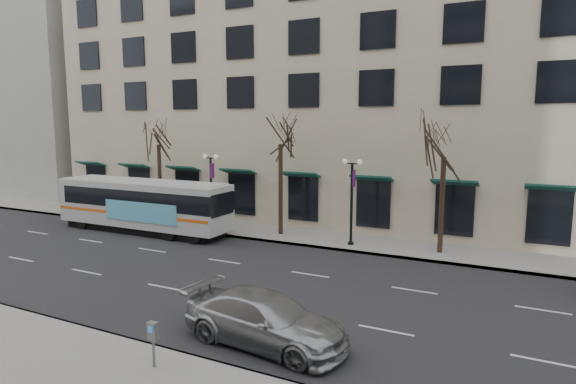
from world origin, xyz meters
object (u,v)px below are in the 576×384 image
Objects in this scene: lamp_post_left at (211,188)px; lamp_post_right at (352,198)px; city_bus at (144,204)px; pay_station at (153,335)px; tree_far_right at (445,139)px; tree_far_left at (158,131)px; silver_car at (265,319)px; tree_far_mid at (280,129)px.

lamp_post_right is at bearing 0.00° from lamp_post_left.
city_bus is 9.33× the size of pay_station.
tree_far_right is 0.63× the size of city_bus.
lamp_post_left is at bearing -177.71° from tree_far_right.
tree_far_left is 15.48m from lamp_post_right.
pay_station is (-5.34, -16.96, -5.27)m from tree_far_right.
tree_far_left reaches higher than silver_car.
tree_far_left is 0.98× the size of tree_far_mid.
lamp_post_left is (-4.99, -0.60, -3.96)m from tree_far_mid.
silver_car is (15.48, -10.89, -1.06)m from city_bus.
tree_far_mid is 6.41m from lamp_post_right.
tree_far_mid is at bearing 0.00° from tree_far_left.
tree_far_mid is 10.56m from city_bus.
pay_station is (9.66, -16.36, -1.79)m from lamp_post_left.
city_bus is (1.20, -3.00, -4.79)m from tree_far_left.
pay_station is (-0.34, -16.36, -1.79)m from lamp_post_right.
tree_far_left is 10.00m from tree_far_mid.
tree_far_left is at bearing 111.29° from city_bus.
tree_far_right is at bearing 74.16° from pay_station.
lamp_post_left and lamp_post_right have the same top height.
tree_far_left is 6.04× the size of pay_station.
lamp_post_right reaches higher than silver_car.
pay_station is at bearing 152.01° from silver_car.
city_bus is at bearing 60.11° from silver_car.
tree_far_mid reaches higher than lamp_post_right.
lamp_post_right is at bearing 12.39° from silver_car.
city_bus is (-18.80, -3.00, -4.52)m from tree_far_right.
tree_far_left is 1.60× the size of lamp_post_right.
city_bus is (-3.81, -2.40, -1.04)m from lamp_post_left.
lamp_post_left is at bearing -173.15° from tree_far_mid.
pay_station is (-2.01, -3.07, 0.31)m from silver_car.
tree_far_right is at bearing 6.85° from lamp_post_right.
tree_far_left is 6.29m from lamp_post_left.
lamp_post_right is 14.06m from city_bus.
city_bus is at bearing -68.23° from tree_far_left.
silver_car is (11.67, -13.29, -2.10)m from lamp_post_left.
city_bus is (-13.81, -2.40, -1.04)m from lamp_post_right.
tree_far_right reaches higher than pay_station.
lamp_post_left is 0.90× the size of silver_car.
lamp_post_right is at bearing 90.41° from pay_station.
tree_far_mid reaches higher than lamp_post_left.
lamp_post_right is at bearing -2.29° from tree_far_left.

